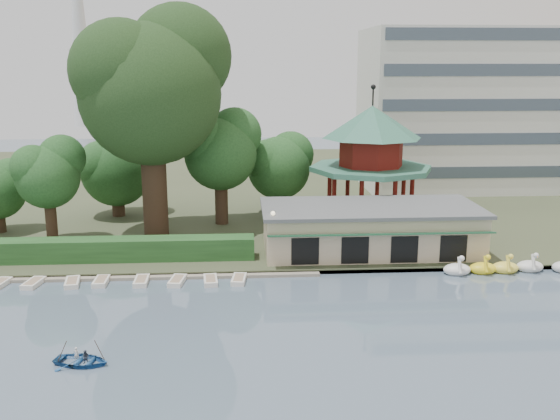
{
  "coord_description": "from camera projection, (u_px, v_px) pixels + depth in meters",
  "views": [
    {
      "loc": [
        -0.96,
        -29.15,
        16.12
      ],
      "look_at": [
        2.0,
        18.0,
        5.0
      ],
      "focal_mm": 40.0,
      "sensor_mm": 36.0,
      "label": 1
    }
  ],
  "objects": [
    {
      "name": "shore",
      "position": [
        249.0,
        187.0,
        82.54
      ],
      "size": [
        220.0,
        70.0,
        0.4
      ],
      "primitive_type": "cube",
      "color": "#424930",
      "rests_on": "ground"
    },
    {
      "name": "office_building",
      "position": [
        505.0,
        115.0,
        79.43
      ],
      "size": [
        38.0,
        18.0,
        20.0
      ],
      "color": "silver",
      "rests_on": "shore"
    },
    {
      "name": "ground_plane",
      "position": [
        263.0,
        385.0,
        32.07
      ],
      "size": [
        220.0,
        220.0,
        0.0
      ],
      "primitive_type": "plane",
      "color": "slate",
      "rests_on": "ground"
    },
    {
      "name": "swan_boats",
      "position": [
        546.0,
        267.0,
        49.43
      ],
      "size": [
        17.47,
        2.17,
        1.92
      ],
      "color": "white",
      "rests_on": "ground"
    },
    {
      "name": "small_trees",
      "position": [
        143.0,
        165.0,
        61.65
      ],
      "size": [
        39.47,
        16.63,
        11.54
      ],
      "color": "#3A281C",
      "rests_on": "shore"
    },
    {
      "name": "lamp_post",
      "position": [
        273.0,
        227.0,
        49.85
      ],
      "size": [
        0.36,
        0.36,
        4.28
      ],
      "color": "black",
      "rests_on": "shore"
    },
    {
      "name": "moored_rowboats",
      "position": [
        69.0,
        283.0,
        46.52
      ],
      "size": [
        26.66,
        2.7,
        0.36
      ],
      "color": "white",
      "rests_on": "ground"
    },
    {
      "name": "big_tree",
      "position": [
        152.0,
        82.0,
        55.61
      ],
      "size": [
        13.98,
        13.02,
        21.16
      ],
      "color": "#3A281C",
      "rests_on": "shore"
    },
    {
      "name": "hedge",
      "position": [
        70.0,
        250.0,
        50.77
      ],
      "size": [
        30.0,
        2.0,
        1.8
      ],
      "primitive_type": "cube",
      "color": "#275525",
      "rests_on": "shore"
    },
    {
      "name": "rowboat_with_passengers",
      "position": [
        81.0,
        357.0,
        34.16
      ],
      "size": [
        4.86,
        3.95,
        2.01
      ],
      "color": "#245794",
      "rests_on": "ground"
    },
    {
      "name": "pavilion",
      "position": [
        371.0,
        152.0,
        62.17
      ],
      "size": [
        12.4,
        12.4,
        13.5
      ],
      "color": "beige",
      "rests_on": "shore"
    },
    {
      "name": "dock",
      "position": [
        100.0,
        277.0,
        48.02
      ],
      "size": [
        34.0,
        1.6,
        0.24
      ],
      "primitive_type": "cube",
      "color": "gray",
      "rests_on": "ground"
    },
    {
      "name": "boathouse",
      "position": [
        370.0,
        228.0,
        53.48
      ],
      "size": [
        18.6,
        9.39,
        3.9
      ],
      "color": "beige",
      "rests_on": "shore"
    },
    {
      "name": "embankment",
      "position": [
        255.0,
        273.0,
        48.84
      ],
      "size": [
        220.0,
        0.6,
        0.3
      ],
      "primitive_type": "cube",
      "color": "gray",
      "rests_on": "ground"
    }
  ]
}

